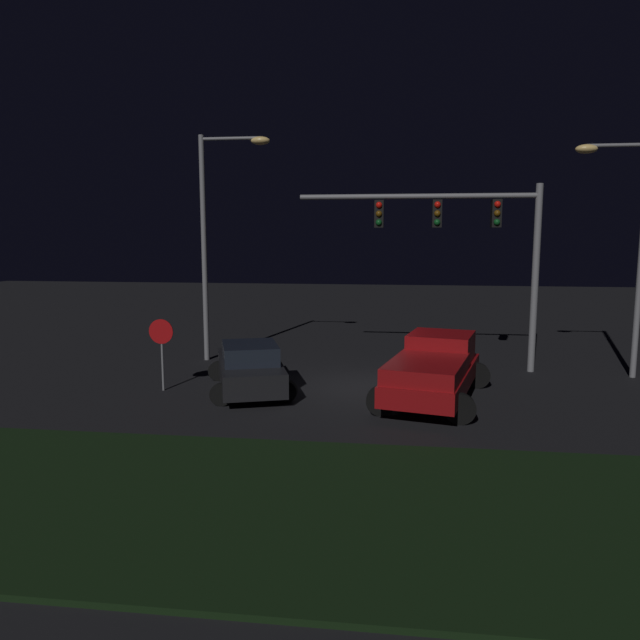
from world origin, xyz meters
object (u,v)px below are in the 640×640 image
at_px(street_lamp_left, 217,221).
at_px(stop_sign, 161,341).
at_px(traffic_signal_gantry, 464,231).
at_px(street_lamp_right, 628,230).
at_px(pickup_truck, 435,366).
at_px(car_sedan, 250,367).

height_order(street_lamp_left, stop_sign, street_lamp_left).
relative_size(traffic_signal_gantry, stop_sign, 3.73).
height_order(traffic_signal_gantry, street_lamp_right, street_lamp_right).
xyz_separation_m(pickup_truck, street_lamp_right, (6.36, 3.63, 3.92)).
bearing_deg(street_lamp_left, car_sedan, -62.57).
bearing_deg(street_lamp_right, stop_sign, -165.77).
height_order(car_sedan, street_lamp_right, street_lamp_right).
height_order(car_sedan, stop_sign, stop_sign).
bearing_deg(stop_sign, pickup_truck, 0.53).
xyz_separation_m(traffic_signal_gantry, street_lamp_right, (5.20, -0.45, 0.02)).
relative_size(car_sedan, street_lamp_left, 0.56).
xyz_separation_m(street_lamp_right, stop_sign, (-14.60, -3.70, -3.35)).
bearing_deg(traffic_signal_gantry, stop_sign, -156.18).
distance_m(car_sedan, stop_sign, 2.82).
bearing_deg(street_lamp_right, pickup_truck, -150.30).
distance_m(traffic_signal_gantry, stop_sign, 10.81).
bearing_deg(stop_sign, street_lamp_left, 84.94).
bearing_deg(car_sedan, stop_sign, 77.63).
xyz_separation_m(street_lamp_left, stop_sign, (-0.41, -4.65, -3.72)).
height_order(traffic_signal_gantry, street_lamp_left, street_lamp_left).
xyz_separation_m(traffic_signal_gantry, street_lamp_left, (-8.99, 0.50, 0.38)).
bearing_deg(stop_sign, car_sedan, 6.17).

